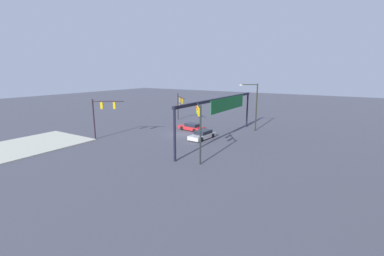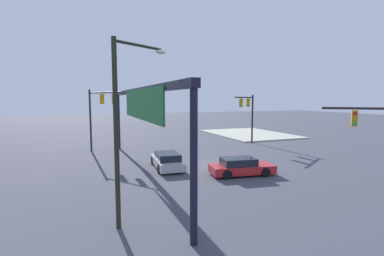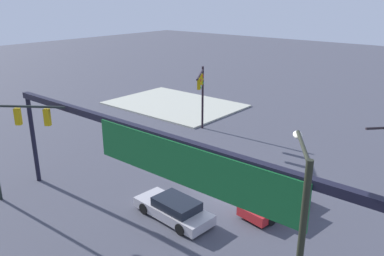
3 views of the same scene
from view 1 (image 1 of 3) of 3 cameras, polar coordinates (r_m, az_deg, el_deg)
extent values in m
plane|color=#434450|center=(40.66, -1.99, -1.38)|extent=(172.11, 172.11, 0.00)
cube|color=#B1B3A2|center=(40.27, -32.31, -3.32)|extent=(13.94, 10.07, 0.15)
cylinder|color=black|center=(26.86, 1.83, -1.63)|extent=(0.19, 0.19, 6.21)
cylinder|color=black|center=(28.82, 1.44, 4.89)|extent=(4.17, 3.01, 0.14)
cube|color=#C19C0E|center=(28.25, 1.54, 3.52)|extent=(0.41, 0.40, 0.95)
cylinder|color=red|center=(28.19, 1.22, 4.11)|extent=(0.20, 0.16, 0.20)
cylinder|color=orange|center=(28.24, 1.22, 3.51)|extent=(0.20, 0.16, 0.20)
cylinder|color=green|center=(28.28, 1.21, 2.91)|extent=(0.20, 0.16, 0.20)
cube|color=#C19C0E|center=(29.91, 1.28, 4.01)|extent=(0.41, 0.40, 0.95)
cylinder|color=red|center=(29.86, 0.97, 4.57)|extent=(0.20, 0.16, 0.20)
cylinder|color=orange|center=(29.90, 0.97, 4.00)|extent=(0.20, 0.16, 0.20)
cylinder|color=green|center=(29.94, 0.97, 3.43)|extent=(0.20, 0.16, 0.20)
cylinder|color=black|center=(53.10, -3.07, 4.68)|extent=(0.19, 0.19, 5.25)
cylinder|color=black|center=(50.09, -2.41, 6.65)|extent=(3.99, 4.30, 0.14)
cube|color=#B08A15|center=(51.24, -2.68, 6.10)|extent=(0.41, 0.41, 0.95)
cylinder|color=red|center=(51.24, -2.50, 6.43)|extent=(0.18, 0.19, 0.20)
cylinder|color=orange|center=(51.27, -2.50, 6.10)|extent=(0.18, 0.19, 0.20)
cylinder|color=green|center=(51.30, -2.50, 5.77)|extent=(0.18, 0.19, 0.20)
cube|color=#B08A15|center=(49.13, -2.13, 5.84)|extent=(0.41, 0.41, 0.95)
cylinder|color=red|center=(49.13, -1.95, 6.19)|extent=(0.18, 0.19, 0.20)
cylinder|color=orange|center=(49.16, -1.94, 5.84)|extent=(0.18, 0.19, 0.20)
cylinder|color=green|center=(49.20, -1.94, 5.50)|extent=(0.18, 0.19, 0.20)
cube|color=#B08A15|center=(53.12, -2.82, 4.99)|extent=(0.38, 0.38, 0.44)
cylinder|color=black|center=(39.80, -20.53, 1.78)|extent=(0.19, 0.19, 5.74)
cylinder|color=black|center=(38.74, -17.76, 5.55)|extent=(2.47, 3.78, 0.15)
cube|color=#BF9D0B|center=(39.10, -19.02, 4.64)|extent=(0.39, 0.41, 0.95)
cylinder|color=red|center=(39.22, -18.97, 5.10)|extent=(0.16, 0.20, 0.20)
cylinder|color=orange|center=(39.25, -18.94, 4.67)|extent=(0.16, 0.20, 0.20)
cylinder|color=green|center=(39.29, -18.91, 4.23)|extent=(0.16, 0.20, 0.20)
cube|color=#BF9D0B|center=(38.56, -16.49, 4.71)|extent=(0.39, 0.41, 0.95)
cylinder|color=red|center=(38.68, -16.45, 5.17)|extent=(0.16, 0.20, 0.20)
cylinder|color=orange|center=(38.71, -16.42, 4.73)|extent=(0.16, 0.20, 0.20)
cylinder|color=green|center=(38.75, -16.40, 4.29)|extent=(0.16, 0.20, 0.20)
cylinder|color=black|center=(43.67, 13.81, 4.33)|extent=(0.20, 0.20, 7.65)
cylinder|color=black|center=(43.07, 12.35, 9.21)|extent=(1.47, 2.28, 0.12)
ellipsoid|color=silver|center=(42.83, 10.62, 9.13)|extent=(0.57, 0.67, 0.20)
cylinder|color=black|center=(46.77, 11.90, 3.67)|extent=(0.28, 0.28, 5.64)
cylinder|color=black|center=(27.94, -3.79, -1.72)|extent=(0.28, 0.28, 5.64)
cube|color=black|center=(36.57, 6.14, 6.29)|extent=(21.92, 0.35, 0.35)
cube|color=#145D2C|center=(38.66, 7.92, 5.25)|extent=(10.84, 0.08, 1.85)
cube|color=red|center=(43.28, -0.12, 0.05)|extent=(2.42, 4.62, 0.55)
cube|color=black|center=(43.00, 0.15, 0.69)|extent=(1.90, 2.50, 0.50)
cylinder|color=black|center=(43.58, -2.19, -0.03)|extent=(0.31, 0.67, 0.64)
cylinder|color=black|center=(44.79, -0.74, 0.32)|extent=(0.31, 0.67, 0.64)
cylinder|color=black|center=(41.82, 0.55, -0.54)|extent=(0.31, 0.67, 0.64)
cylinder|color=black|center=(43.07, 1.98, -0.17)|extent=(0.31, 0.67, 0.64)
cube|color=#B5B1B8|center=(37.87, 2.22, -1.72)|extent=(4.83, 2.17, 0.55)
cube|color=black|center=(37.97, 2.46, -0.87)|extent=(2.56, 1.78, 0.50)
cylinder|color=black|center=(36.26, 2.03, -2.53)|extent=(0.65, 0.27, 0.64)
cylinder|color=black|center=(37.22, -0.14, -2.14)|extent=(0.65, 0.27, 0.64)
cylinder|color=black|center=(38.63, 4.48, -1.64)|extent=(0.65, 0.27, 0.64)
cylinder|color=black|center=(39.53, 2.38, -1.30)|extent=(0.65, 0.27, 0.64)
camera|label=2|loc=(54.23, 19.09, 7.00)|focal=26.70mm
camera|label=3|loc=(44.90, 26.97, 13.58)|focal=36.17mm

